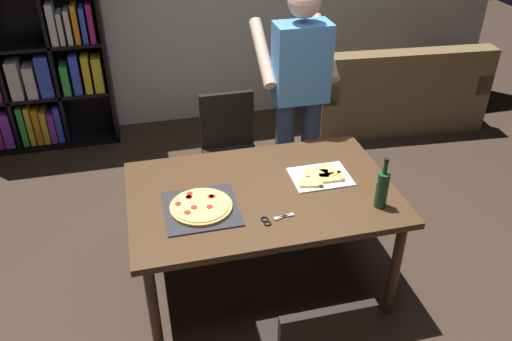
% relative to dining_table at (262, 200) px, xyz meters
% --- Properties ---
extents(ground_plane, '(12.00, 12.00, 0.00)m').
position_rel_dining_table_xyz_m(ground_plane, '(0.00, 0.00, -0.68)').
color(ground_plane, '#38281E').
extents(dining_table, '(1.58, 1.03, 0.75)m').
position_rel_dining_table_xyz_m(dining_table, '(0.00, 0.00, 0.00)').
color(dining_table, '#4C331E').
rests_on(dining_table, ground_plane).
extents(chair_far_side, '(0.42, 0.42, 0.90)m').
position_rel_dining_table_xyz_m(chair_far_side, '(0.00, 1.00, -0.17)').
color(chair_far_side, black).
rests_on(chair_far_side, ground_plane).
extents(couch, '(1.76, 0.98, 0.85)m').
position_rel_dining_table_xyz_m(couch, '(1.90, 1.99, -0.38)').
color(couch, brown).
rests_on(couch, ground_plane).
extents(bookshelf, '(1.40, 0.35, 1.95)m').
position_rel_dining_table_xyz_m(bookshelf, '(-1.61, 2.38, 0.20)').
color(bookshelf, black).
rests_on(bookshelf, ground_plane).
extents(person_serving_pizza, '(0.55, 0.54, 1.75)m').
position_rel_dining_table_xyz_m(person_serving_pizza, '(0.47, 0.78, 0.32)').
color(person_serving_pizza, '#38476B').
rests_on(person_serving_pizza, ground_plane).
extents(pepperoni_pizza_on_tray, '(0.42, 0.42, 0.04)m').
position_rel_dining_table_xyz_m(pepperoni_pizza_on_tray, '(-0.38, -0.10, 0.09)').
color(pepperoni_pizza_on_tray, '#2D2D33').
rests_on(pepperoni_pizza_on_tray, dining_table).
extents(pizza_slices_on_towel, '(0.36, 0.28, 0.03)m').
position_rel_dining_table_xyz_m(pizza_slices_on_towel, '(0.39, 0.04, 0.08)').
color(pizza_slices_on_towel, white).
rests_on(pizza_slices_on_towel, dining_table).
extents(wine_bottle, '(0.07, 0.07, 0.32)m').
position_rel_dining_table_xyz_m(wine_bottle, '(0.62, -0.31, 0.19)').
color(wine_bottle, '#194723').
rests_on(wine_bottle, dining_table).
extents(kitchen_scissors, '(0.20, 0.09, 0.01)m').
position_rel_dining_table_xyz_m(kitchen_scissors, '(-0.01, -0.29, 0.08)').
color(kitchen_scissors, silver).
rests_on(kitchen_scissors, dining_table).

